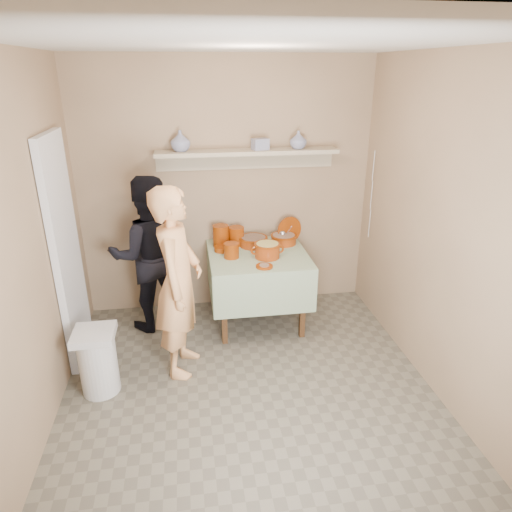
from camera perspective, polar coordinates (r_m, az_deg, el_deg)
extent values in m
plane|color=#605A4B|center=(3.80, -0.52, -17.94)|extent=(3.50, 3.50, 0.00)
cube|color=silver|center=(4.22, -22.62, 0.37)|extent=(0.06, 0.70, 2.00)
cylinder|color=#6D2809|center=(4.69, -4.41, 2.53)|extent=(0.17, 0.17, 0.22)
cylinder|color=#6D2809|center=(4.72, -2.47, 2.52)|extent=(0.16, 0.16, 0.19)
cylinder|color=#6D2809|center=(4.40, -3.10, 0.70)|extent=(0.15, 0.15, 0.15)
cylinder|color=#6D2809|center=(4.58, -4.23, 0.93)|extent=(0.17, 0.17, 0.05)
cylinder|color=#6D2809|center=(4.84, 4.21, 3.29)|extent=(0.28, 0.14, 0.28)
imported|color=navy|center=(4.65, 5.31, 14.26)|extent=(0.22, 0.22, 0.17)
imported|color=navy|center=(4.54, -9.44, 14.01)|extent=(0.27, 0.27, 0.20)
cube|color=navy|center=(4.58, 0.53, 13.80)|extent=(0.18, 0.14, 0.11)
imported|color=tan|center=(3.82, -9.69, -3.34)|extent=(0.51, 0.67, 1.64)
imported|color=black|center=(4.56, -13.27, 0.17)|extent=(0.84, 0.70, 1.56)
cube|color=#967A5C|center=(4.79, -3.67, 8.34)|extent=(3.00, 0.02, 2.60)
cube|color=#967A5C|center=(1.65, 8.93, -22.34)|extent=(3.00, 0.02, 2.60)
cube|color=#967A5C|center=(3.28, -27.72, -0.96)|extent=(0.02, 3.50, 2.60)
cube|color=#967A5C|center=(3.64, 23.65, 1.91)|extent=(0.02, 3.50, 2.60)
cube|color=silver|center=(2.90, -0.72, 25.42)|extent=(3.00, 3.50, 0.02)
cube|color=#4C2D16|center=(4.32, -4.00, -6.78)|extent=(0.05, 0.05, 0.71)
cube|color=#4C2D16|center=(4.44, 5.87, -6.03)|extent=(0.05, 0.05, 0.71)
cube|color=#4C2D16|center=(5.00, -4.78, -2.58)|extent=(0.05, 0.05, 0.71)
cube|color=#4C2D16|center=(5.10, 3.77, -2.03)|extent=(0.05, 0.05, 0.71)
cube|color=#4C2D16|center=(4.54, 0.22, 0.02)|extent=(0.90, 0.90, 0.04)
cube|color=#23591E|center=(4.53, 0.22, 0.31)|extent=(0.96, 0.96, 0.01)
cube|color=#23591E|center=(4.19, 1.25, -4.86)|extent=(0.96, 0.01, 0.44)
cube|color=#23591E|center=(5.05, -0.64, 0.07)|extent=(0.96, 0.01, 0.44)
cube|color=#23591E|center=(4.57, -5.74, -2.54)|extent=(0.01, 0.96, 0.44)
cube|color=#23591E|center=(4.71, 6.00, -1.78)|extent=(0.01, 0.96, 0.44)
cylinder|color=maroon|center=(4.69, -0.33, 1.81)|extent=(0.28, 0.28, 0.09)
cylinder|color=#6D2809|center=(4.68, -0.33, 2.29)|extent=(0.30, 0.30, 0.01)
cylinder|color=brown|center=(4.68, -0.33, 2.10)|extent=(0.25, 0.25, 0.05)
cylinder|color=maroon|center=(4.77, 3.48, 2.10)|extent=(0.26, 0.26, 0.09)
cylinder|color=#6D2809|center=(4.75, 3.49, 2.57)|extent=(0.28, 0.28, 0.01)
cylinder|color=#8C6B54|center=(4.76, 3.49, 2.38)|extent=(0.23, 0.23, 0.05)
cylinder|color=silver|center=(4.63, 4.14, 3.22)|extent=(0.01, 0.22, 0.16)
sphere|color=silver|center=(4.76, 3.32, 2.81)|extent=(0.07, 0.07, 0.07)
cylinder|color=maroon|center=(4.40, 1.42, 0.69)|extent=(0.24, 0.24, 0.14)
cylinder|color=#6D2809|center=(4.38, 1.43, 1.47)|extent=(0.25, 0.25, 0.01)
cylinder|color=tan|center=(4.38, 1.43, 1.28)|extent=(0.21, 0.21, 0.05)
torus|color=#6D2809|center=(4.38, -0.13, 0.69)|extent=(0.09, 0.02, 0.09)
torus|color=#6D2809|center=(4.42, 2.95, 0.86)|extent=(0.09, 0.02, 0.09)
cylinder|color=#6D2809|center=(4.20, 1.04, -1.30)|extent=(0.16, 0.16, 0.02)
cylinder|color=#8C6B54|center=(4.20, 1.05, -1.16)|extent=(0.09, 0.09, 0.01)
cube|color=tan|center=(4.59, -1.08, 12.88)|extent=(1.80, 0.25, 0.04)
cube|color=tan|center=(4.73, -1.27, 11.92)|extent=(1.80, 0.02, 0.18)
cylinder|color=silver|center=(3.98, -19.10, -12.70)|extent=(0.30, 0.30, 0.50)
cube|color=silver|center=(3.83, -19.62, -9.25)|extent=(0.32, 0.32, 0.06)
cylinder|color=silver|center=(4.84, 14.49, 10.88)|extent=(0.01, 0.01, 0.30)
cylinder|color=silver|center=(4.89, 14.24, 7.39)|extent=(0.01, 0.01, 0.30)
cylinder|color=silver|center=(4.95, 14.00, 3.98)|extent=(0.01, 0.01, 0.30)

